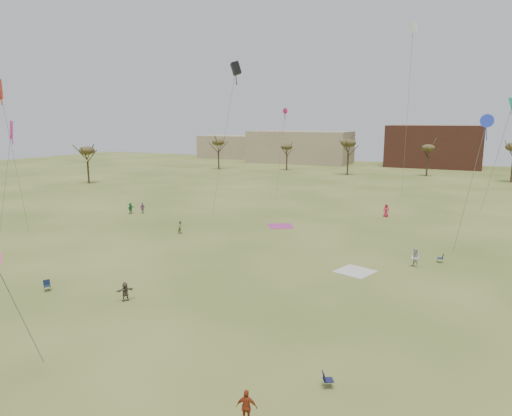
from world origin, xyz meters
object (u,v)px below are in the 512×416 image
at_px(spectator_fore_a, 247,407).
at_px(camp_chair_left, 47,288).
at_px(camp_chair_right, 440,260).
at_px(camp_chair_center, 328,383).

bearing_deg(spectator_fore_a, camp_chair_left, -35.36).
bearing_deg(camp_chair_right, camp_chair_left, -58.93).
relative_size(camp_chair_center, camp_chair_right, 1.00).
height_order(camp_chair_left, camp_chair_right, same).
height_order(camp_chair_left, camp_chair_center, same).
distance_m(camp_chair_left, camp_chair_right, 35.10).
bearing_deg(camp_chair_left, spectator_fore_a, -73.67).
xyz_separation_m(camp_chair_left, camp_chair_center, (24.23, -3.26, 0.00)).
bearing_deg(camp_chair_center, camp_chair_right, -38.23).
xyz_separation_m(camp_chair_left, camp_chair_right, (27.44, 21.89, 0.00)).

